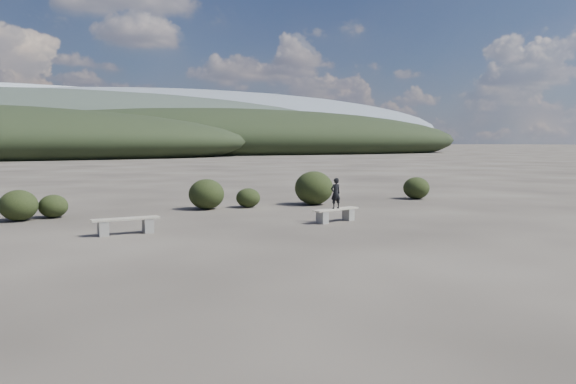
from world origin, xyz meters
name	(u,v)px	position (x,y,z in m)	size (l,w,h in m)	color
ground	(353,248)	(0.00, 0.00, 0.00)	(1200.00, 1200.00, 0.00)	#2F2A25
bench_left	(126,224)	(-4.74, 4.41, 0.28)	(1.88, 0.51, 0.46)	slate
bench_right	(336,214)	(1.82, 4.14, 0.27)	(1.79, 0.81, 0.44)	slate
seated_person	(336,193)	(1.82, 4.14, 0.93)	(0.36, 0.24, 0.99)	black
shrub_a	(53,206)	(-6.48, 9.03, 0.40)	(0.97, 0.97, 0.79)	black
shrub_b	(206,194)	(-1.02, 9.25, 0.58)	(1.36, 1.36, 1.17)	black
shrub_c	(248,198)	(0.66, 9.15, 0.38)	(0.96, 0.96, 0.77)	black
shrub_d	(314,188)	(3.48, 8.97, 0.69)	(1.59, 1.59, 1.39)	black
shrub_e	(416,188)	(8.84, 9.18, 0.50)	(1.20, 1.20, 1.00)	black
shrub_f	(19,205)	(-7.54, 8.64, 0.51)	(1.21, 1.21, 1.02)	black
mountain_ridges	(32,128)	(-7.48, 339.06, 10.84)	(500.00, 400.00, 56.00)	black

